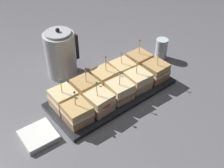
# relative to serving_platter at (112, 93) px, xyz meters

# --- Properties ---
(ground_plane) EXTENTS (6.00, 6.00, 0.00)m
(ground_plane) POSITION_rel_serving_platter_xyz_m (0.00, 0.00, -0.01)
(ground_plane) COLOR slate
(serving_platter) EXTENTS (0.60, 0.26, 0.02)m
(serving_platter) POSITION_rel_serving_platter_xyz_m (0.00, 0.00, 0.00)
(serving_platter) COLOR #232328
(serving_platter) RESTS_ON ground_plane
(sandwich_front_far_left) EXTENTS (0.11, 0.11, 0.15)m
(sandwich_front_far_left) POSITION_rel_serving_platter_xyz_m (-0.23, -0.05, 0.05)
(sandwich_front_far_left) COLOR tan
(sandwich_front_far_left) RESTS_ON serving_platter
(sandwich_front_left) EXTENTS (0.11, 0.11, 0.16)m
(sandwich_front_left) POSITION_rel_serving_platter_xyz_m (-0.12, -0.06, 0.05)
(sandwich_front_left) COLOR beige
(sandwich_front_left) RESTS_ON serving_platter
(sandwich_front_center) EXTENTS (0.11, 0.11, 0.16)m
(sandwich_front_center) POSITION_rel_serving_platter_xyz_m (-0.00, -0.05, 0.05)
(sandwich_front_center) COLOR beige
(sandwich_front_center) RESTS_ON serving_platter
(sandwich_front_right) EXTENTS (0.11, 0.11, 0.14)m
(sandwich_front_right) POSITION_rel_serving_platter_xyz_m (0.11, -0.05, 0.05)
(sandwich_front_right) COLOR beige
(sandwich_front_right) RESTS_ON serving_platter
(sandwich_front_far_right) EXTENTS (0.11, 0.11, 0.15)m
(sandwich_front_far_right) POSITION_rel_serving_platter_xyz_m (0.23, -0.06, 0.05)
(sandwich_front_far_right) COLOR tan
(sandwich_front_far_right) RESTS_ON serving_platter
(sandwich_back_far_left) EXTENTS (0.11, 0.11, 0.15)m
(sandwich_back_far_left) POSITION_rel_serving_platter_xyz_m (-0.23, 0.05, 0.05)
(sandwich_back_far_left) COLOR beige
(sandwich_back_far_left) RESTS_ON serving_platter
(sandwich_back_left) EXTENTS (0.10, 0.11, 0.16)m
(sandwich_back_left) POSITION_rel_serving_platter_xyz_m (-0.11, 0.06, 0.05)
(sandwich_back_left) COLOR tan
(sandwich_back_left) RESTS_ON serving_platter
(sandwich_back_center) EXTENTS (0.11, 0.11, 0.17)m
(sandwich_back_center) POSITION_rel_serving_platter_xyz_m (0.00, 0.06, 0.05)
(sandwich_back_center) COLOR tan
(sandwich_back_center) RESTS_ON serving_platter
(sandwich_back_right) EXTENTS (0.11, 0.11, 0.14)m
(sandwich_back_right) POSITION_rel_serving_platter_xyz_m (0.11, 0.06, 0.05)
(sandwich_back_right) COLOR #DBB77A
(sandwich_back_right) RESTS_ON serving_platter
(sandwich_back_far_right) EXTENTS (0.10, 0.11, 0.16)m
(sandwich_back_far_right) POSITION_rel_serving_platter_xyz_m (0.23, 0.06, 0.05)
(sandwich_back_far_right) COLOR tan
(sandwich_back_far_right) RESTS_ON serving_platter
(kettle_steel) EXTENTS (0.17, 0.15, 0.26)m
(kettle_steel) POSITION_rel_serving_platter_xyz_m (-0.09, 0.29, 0.11)
(kettle_steel) COLOR #B7BABF
(kettle_steel) RESTS_ON ground_plane
(drinking_glass) EXTENTS (0.06, 0.06, 0.12)m
(drinking_glass) POSITION_rel_serving_platter_xyz_m (0.41, 0.07, 0.05)
(drinking_glass) COLOR silver
(drinking_glass) RESTS_ON ground_plane
(napkin_stack) EXTENTS (0.14, 0.14, 0.02)m
(napkin_stack) POSITION_rel_serving_platter_xyz_m (-0.39, -0.02, 0.00)
(napkin_stack) COLOR white
(napkin_stack) RESTS_ON ground_plane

